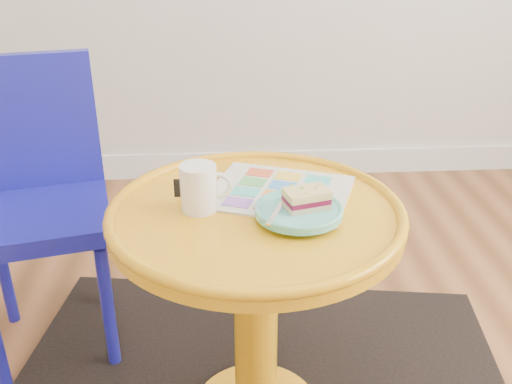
{
  "coord_description": "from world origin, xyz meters",
  "views": [
    {
      "loc": [
        -0.01,
        -0.53,
        1.12
      ],
      "look_at": [
        0.06,
        0.51,
        0.62
      ],
      "focal_mm": 40.0,
      "sensor_mm": 36.0,
      "label": 1
    }
  ],
  "objects": [
    {
      "name": "side_table",
      "position": [
        0.06,
        0.51,
        0.42
      ],
      "size": [
        0.61,
        0.61,
        0.58
      ],
      "color": "orange",
      "rests_on": "ground"
    },
    {
      "name": "chair",
      "position": [
        -0.51,
        0.89,
        0.46
      ],
      "size": [
        0.43,
        0.43,
        0.8
      ],
      "rotation": [
        0.0,
        0.0,
        0.23
      ],
      "color": "#18199D",
      "rests_on": "ground"
    },
    {
      "name": "newspaper",
      "position": [
        0.11,
        0.59,
        0.58
      ],
      "size": [
        0.37,
        0.34,
        0.01
      ],
      "primitive_type": "cube",
      "rotation": [
        0.0,
        0.0,
        -0.36
      ],
      "color": "silver",
      "rests_on": "side_table"
    },
    {
      "name": "mug",
      "position": [
        -0.06,
        0.52,
        0.63
      ],
      "size": [
        0.11,
        0.07,
        0.1
      ],
      "rotation": [
        0.0,
        0.0,
        -0.04
      ],
      "color": "white",
      "rests_on": "side_table"
    },
    {
      "name": "plate",
      "position": [
        0.14,
        0.46,
        0.6
      ],
      "size": [
        0.17,
        0.17,
        0.02
      ],
      "color": "#5ABFB3",
      "rests_on": "newspaper"
    },
    {
      "name": "cake_slice",
      "position": [
        0.15,
        0.47,
        0.62
      ],
      "size": [
        0.1,
        0.08,
        0.04
      ],
      "rotation": [
        0.0,
        0.0,
        0.27
      ],
      "color": "#D3BC8C",
      "rests_on": "plate"
    },
    {
      "name": "fork",
      "position": [
        0.1,
        0.47,
        0.6
      ],
      "size": [
        0.07,
        0.14,
        0.0
      ],
      "rotation": [
        0.0,
        0.0,
        -0.39
      ],
      "color": "silver",
      "rests_on": "plate"
    }
  ]
}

